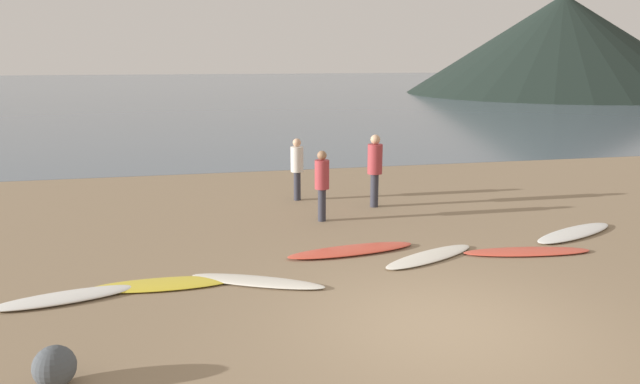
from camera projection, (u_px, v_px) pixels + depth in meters
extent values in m
cube|color=#8C7559|center=(303.00, 183.00, 17.62)|extent=(120.00, 120.00, 0.20)
cube|color=slate|center=(216.00, 88.00, 66.73)|extent=(140.00, 100.00, 0.01)
cone|color=black|center=(560.00, 45.00, 56.05)|extent=(27.96, 27.96, 8.97)
ellipsoid|color=white|center=(64.00, 298.00, 8.94)|extent=(2.08, 0.97, 0.09)
ellipsoid|color=yellow|center=(164.00, 284.00, 9.51)|extent=(2.24, 0.62, 0.06)
ellipsoid|color=silver|center=(257.00, 281.00, 9.62)|extent=(2.20, 1.39, 0.07)
ellipsoid|color=#D84C38|center=(351.00, 250.00, 11.12)|extent=(2.52, 0.90, 0.09)
ellipsoid|color=silver|center=(430.00, 256.00, 10.81)|extent=(2.14, 1.38, 0.07)
ellipsoid|color=#D84C38|center=(527.00, 252.00, 11.08)|extent=(2.43, 0.84, 0.07)
ellipsoid|color=white|center=(574.00, 233.00, 12.22)|extent=(2.38, 1.47, 0.08)
cylinder|color=#2D2D38|center=(322.00, 205.00, 13.18)|extent=(0.17, 0.17, 0.72)
cylinder|color=#9E3338|center=(322.00, 174.00, 13.03)|extent=(0.31, 0.31, 0.63)
sphere|color=#936B4C|center=(322.00, 155.00, 12.93)|extent=(0.20, 0.20, 0.20)
cylinder|color=#2D2D38|center=(297.00, 186.00, 15.08)|extent=(0.17, 0.17, 0.72)
cylinder|color=beige|center=(297.00, 159.00, 14.93)|extent=(0.31, 0.31, 0.63)
sphere|color=tan|center=(297.00, 143.00, 14.84)|extent=(0.20, 0.20, 0.20)
cylinder|color=#2D2D38|center=(374.00, 190.00, 14.40)|extent=(0.19, 0.19, 0.81)
cylinder|color=#9E3338|center=(375.00, 159.00, 14.24)|extent=(0.35, 0.35, 0.70)
sphere|color=tan|center=(375.00, 139.00, 14.13)|extent=(0.23, 0.23, 0.23)
sphere|color=#464C51|center=(54.00, 367.00, 6.59)|extent=(0.47, 0.47, 0.47)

